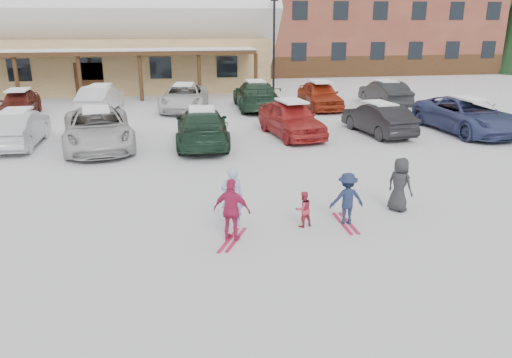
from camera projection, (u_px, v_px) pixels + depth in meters
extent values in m
plane|color=silver|center=(251.00, 231.00, 12.22)|extent=(160.00, 160.00, 0.00)
cube|color=tan|center=(70.00, 63.00, 36.51)|extent=(28.00, 10.00, 3.60)
cube|color=#422814|center=(49.00, 53.00, 30.35)|extent=(25.20, 2.60, 0.25)
cube|color=white|center=(64.00, 9.00, 35.35)|extent=(29.12, 9.69, 9.69)
cube|color=brown|center=(352.00, 6.00, 48.51)|extent=(24.00, 14.00, 12.00)
cube|color=brown|center=(193.00, 23.00, 46.54)|extent=(7.00, 12.60, 9.00)
cube|color=#422814|center=(376.00, 66.00, 43.56)|extent=(24.00, 0.10, 1.80)
cylinder|color=black|center=(274.00, 48.00, 33.61)|extent=(0.16, 0.16, 5.98)
cylinder|color=black|center=(242.00, 60.00, 54.26)|extent=(0.60, 0.60, 1.08)
cone|color=black|center=(242.00, 16.00, 52.84)|extent=(3.96, 3.96, 8.10)
cylinder|color=black|center=(468.00, 54.00, 60.48)|extent=(0.60, 0.60, 1.38)
cone|color=black|center=(475.00, 3.00, 58.67)|extent=(5.06, 5.06, 10.35)
imported|color=#91A4D0|center=(232.00, 197.00, 12.28)|extent=(0.56, 0.37, 1.53)
imported|color=#B12D43|center=(303.00, 209.00, 12.35)|extent=(0.53, 0.46, 0.92)
imported|color=#1A2342|center=(347.00, 199.00, 12.43)|extent=(0.87, 0.50, 1.35)
cube|color=#B61A40|center=(346.00, 223.00, 12.63)|extent=(0.20, 1.40, 0.03)
imported|color=#B62251|center=(232.00, 210.00, 11.46)|extent=(0.96, 0.71, 1.51)
cube|color=#B61A40|center=(232.00, 240.00, 11.69)|extent=(0.79, 1.35, 0.03)
imported|color=#272829|center=(400.00, 184.00, 13.29)|extent=(0.78, 0.86, 1.47)
imported|color=#B7B9BD|center=(18.00, 129.00, 19.98)|extent=(1.58, 4.46, 1.47)
imported|color=#BCBCBC|center=(98.00, 129.00, 19.78)|extent=(3.42, 5.91, 1.55)
imported|color=#183123|center=(202.00, 127.00, 20.19)|extent=(2.29, 5.20, 1.49)
imported|color=#AD2524|center=(291.00, 118.00, 21.74)|extent=(2.53, 4.80, 1.56)
imported|color=black|center=(378.00, 119.00, 22.12)|extent=(2.09, 4.39, 1.39)
imported|color=navy|center=(467.00, 115.00, 22.44)|extent=(3.05, 5.79, 1.55)
imported|color=maroon|center=(20.00, 103.00, 26.19)|extent=(1.84, 4.13, 1.38)
imported|color=silver|center=(101.00, 99.00, 27.38)|extent=(2.16, 4.58, 1.45)
imported|color=silver|center=(184.00, 97.00, 27.89)|extent=(3.10, 5.46, 1.44)
imported|color=#1E3A28|center=(256.00, 95.00, 28.20)|extent=(2.30, 5.45, 1.57)
imported|color=#A22E15|center=(320.00, 95.00, 28.29)|extent=(1.82, 4.50, 1.53)
imported|color=black|center=(385.00, 93.00, 29.20)|extent=(1.63, 4.48, 1.47)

